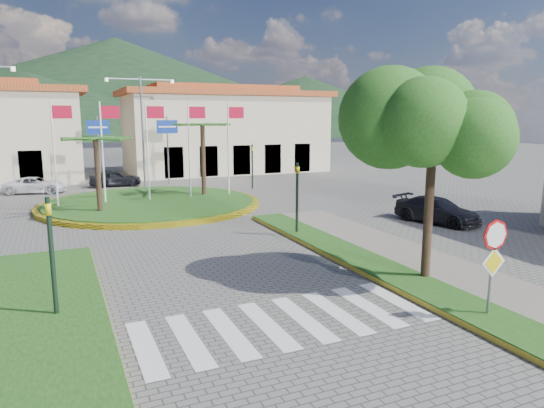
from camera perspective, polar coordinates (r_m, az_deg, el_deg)
name	(u,v)px	position (r m, az deg, el deg)	size (l,w,h in m)	color
ground	(376,407)	(9.61, 12.16, -22.33)	(160.00, 160.00, 0.00)	slate
sidewalk_right	(517,310)	(14.72, 26.90, -11.05)	(4.00, 28.00, 0.15)	gray
verge_right	(484,317)	(13.85, 23.69, -12.06)	(1.60, 28.00, 0.18)	#194714
crosswalk	(282,322)	(12.65, 1.13, -13.72)	(8.00, 3.00, 0.01)	silver
roundabout_island	(151,203)	(29.31, -14.01, 0.14)	(12.70, 12.70, 6.00)	yellow
stop_sign	(494,253)	(13.37, 24.62, -5.23)	(0.80, 0.11, 2.65)	slate
deciduous_tree	(434,116)	(15.50, 18.54, 9.83)	(3.60, 3.60, 6.80)	black
traffic_light_left	(51,247)	(13.35, -24.54, -4.58)	(0.15, 0.18, 3.20)	black
traffic_light_right	(297,192)	(20.97, 2.98, 1.43)	(0.15, 0.18, 3.20)	black
traffic_light_far	(252,162)	(35.09, -2.34, 4.97)	(0.18, 0.15, 3.20)	black
direction_sign_west	(99,139)	(37.58, -19.72, 7.16)	(1.60, 0.14, 5.20)	slate
direction_sign_east	(168,138)	(38.29, -12.19, 7.57)	(1.60, 0.14, 5.20)	slate
street_lamp_centre	(142,126)	(36.94, -15.00, 8.87)	(4.80, 0.16, 8.00)	slate
building_right	(225,130)	(46.92, -5.56, 8.65)	(19.08, 9.54, 8.05)	beige
hill_far_mid	(118,86)	(167.94, -17.68, 13.10)	(180.00, 180.00, 30.00)	black
hill_far_east	(305,105)	(160.13, 3.92, 11.56)	(120.00, 120.00, 18.00)	black
hill_near_back	(29,105)	(136.58, -26.65, 10.34)	(110.00, 110.00, 16.00)	black
white_van	(36,185)	(36.77, -26.03, 2.01)	(1.84, 3.99, 1.11)	white
car_dark_a	(115,178)	(38.14, -17.97, 2.93)	(1.50, 3.74, 1.27)	black
car_dark_b	(171,170)	(43.16, -11.84, 3.88)	(1.15, 3.29, 1.09)	black
car_side_right	(437,210)	(25.12, 18.86, -0.70)	(1.75, 4.30, 1.25)	black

